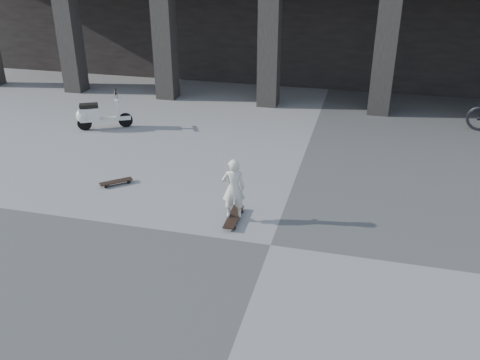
% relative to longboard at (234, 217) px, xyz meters
% --- Properties ---
extents(ground, '(90.00, 90.00, 0.00)m').
position_rel_longboard_xyz_m(ground, '(0.88, -0.70, -0.07)').
color(ground, '#4D4D4A').
rests_on(ground, ground).
extents(longboard, '(0.25, 0.95, 0.09)m').
position_rel_longboard_xyz_m(longboard, '(0.00, 0.00, 0.00)').
color(longboard, black).
rests_on(longboard, ground).
extents(skateboard_spare, '(0.66, 0.62, 0.09)m').
position_rel_longboard_xyz_m(skateboard_spare, '(-2.99, 0.91, -0.01)').
color(skateboard_spare, black).
rests_on(skateboard_spare, ground).
extents(child, '(0.51, 0.41, 1.21)m').
position_rel_longboard_xyz_m(child, '(0.00, 0.00, 0.62)').
color(child, silver).
rests_on(child, longboard).
extents(scooter, '(1.45, 0.91, 1.11)m').
position_rel_longboard_xyz_m(scooter, '(-5.29, 4.18, 0.36)').
color(scooter, black).
rests_on(scooter, ground).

